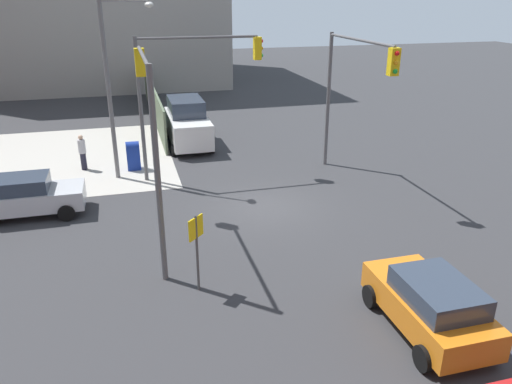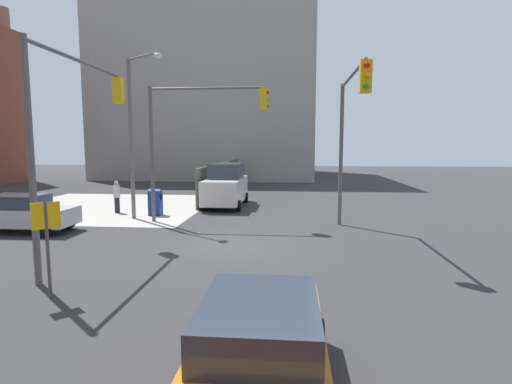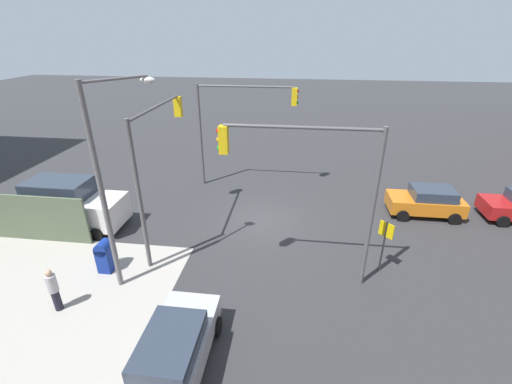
{
  "view_description": "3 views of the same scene",
  "coord_description": "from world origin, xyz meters",
  "px_view_note": "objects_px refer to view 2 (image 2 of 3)",
  "views": [
    {
      "loc": [
        -18.08,
        5.26,
        8.25
      ],
      "look_at": [
        -1.34,
        0.74,
        1.26
      ],
      "focal_mm": 35.0,
      "sensor_mm": 36.0,
      "label": 1
    },
    {
      "loc": [
        -14.3,
        -2.25,
        3.71
      ],
      "look_at": [
        0.22,
        -0.94,
        2.01
      ],
      "focal_mm": 28.0,
      "sensor_mm": 36.0,
      "label": 2
    },
    {
      "loc": [
        -1.64,
        16.01,
        9.37
      ],
      "look_at": [
        0.46,
        -0.6,
        1.42
      ],
      "focal_mm": 24.0,
      "sensor_mm": 36.0,
      "label": 3
    }
  ],
  "objects_px": {
    "street_lamp_corner": "(135,125)",
    "sedan_orange": "(261,346)",
    "smokestack": "(6,95)",
    "traffic_signal_ne_corner": "(196,126)",
    "sedan_silver": "(22,213)",
    "pedestrian_crossing": "(117,196)",
    "van_white_delivery": "(226,185)",
    "traffic_signal_nw_corner": "(75,115)",
    "traffic_signal_se_corner": "(349,122)",
    "mailbox_blue": "(155,201)"
  },
  "relations": [
    {
      "from": "street_lamp_corner",
      "to": "sedan_orange",
      "type": "xyz_separation_m",
      "value": [
        -13.86,
        -7.33,
        -3.86
      ]
    },
    {
      "from": "smokestack",
      "to": "traffic_signal_ne_corner",
      "type": "distance_m",
      "value": 37.19
    },
    {
      "from": "sedan_orange",
      "to": "traffic_signal_ne_corner",
      "type": "bearing_deg",
      "value": 17.17
    },
    {
      "from": "sedan_silver",
      "to": "pedestrian_crossing",
      "type": "relative_size",
      "value": 2.37
    },
    {
      "from": "traffic_signal_ne_corner",
      "to": "sedan_orange",
      "type": "xyz_separation_m",
      "value": [
        -13.37,
        -4.13,
        -3.81
      ]
    },
    {
      "from": "van_white_delivery",
      "to": "sedan_silver",
      "type": "bearing_deg",
      "value": 137.62
    },
    {
      "from": "smokestack",
      "to": "sedan_silver",
      "type": "xyz_separation_m",
      "value": [
        -27.22,
        -20.72,
        -8.56
      ]
    },
    {
      "from": "traffic_signal_nw_corner",
      "to": "van_white_delivery",
      "type": "relative_size",
      "value": 1.2
    },
    {
      "from": "traffic_signal_se_corner",
      "to": "sedan_silver",
      "type": "relative_size",
      "value": 1.54
    },
    {
      "from": "mailbox_blue",
      "to": "pedestrian_crossing",
      "type": "distance_m",
      "value": 2.48
    },
    {
      "from": "sedan_silver",
      "to": "pedestrian_crossing",
      "type": "bearing_deg",
      "value": -20.04
    },
    {
      "from": "traffic_signal_ne_corner",
      "to": "mailbox_blue",
      "type": "distance_m",
      "value": 5.03
    },
    {
      "from": "mailbox_blue",
      "to": "sedan_orange",
      "type": "height_order",
      "value": "sedan_orange"
    },
    {
      "from": "traffic_signal_nw_corner",
      "to": "mailbox_blue",
      "type": "relative_size",
      "value": 4.55
    },
    {
      "from": "street_lamp_corner",
      "to": "traffic_signal_ne_corner",
      "type": "bearing_deg",
      "value": -98.64
    },
    {
      "from": "traffic_signal_nw_corner",
      "to": "mailbox_blue",
      "type": "height_order",
      "value": "traffic_signal_nw_corner"
    },
    {
      "from": "traffic_signal_se_corner",
      "to": "van_white_delivery",
      "type": "bearing_deg",
      "value": 39.23
    },
    {
      "from": "street_lamp_corner",
      "to": "traffic_signal_se_corner",
      "type": "bearing_deg",
      "value": -106.0
    },
    {
      "from": "traffic_signal_ne_corner",
      "to": "sedan_silver",
      "type": "height_order",
      "value": "traffic_signal_ne_corner"
    },
    {
      "from": "traffic_signal_se_corner",
      "to": "mailbox_blue",
      "type": "height_order",
      "value": "traffic_signal_se_corner"
    },
    {
      "from": "smokestack",
      "to": "mailbox_blue",
      "type": "relative_size",
      "value": 13.15
    },
    {
      "from": "traffic_signal_ne_corner",
      "to": "mailbox_blue",
      "type": "bearing_deg",
      "value": 57.86
    },
    {
      "from": "mailbox_blue",
      "to": "pedestrian_crossing",
      "type": "xyz_separation_m",
      "value": [
        0.6,
        2.4,
        0.17
      ]
    },
    {
      "from": "smokestack",
      "to": "sedan_orange",
      "type": "relative_size",
      "value": 4.84
    },
    {
      "from": "smokestack",
      "to": "street_lamp_corner",
      "type": "height_order",
      "value": "smokestack"
    },
    {
      "from": "sedan_orange",
      "to": "sedan_silver",
      "type": "xyz_separation_m",
      "value": [
        10.5,
        11.12,
        0.0
      ]
    },
    {
      "from": "sedan_orange",
      "to": "van_white_delivery",
      "type": "xyz_separation_m",
      "value": [
        18.71,
        3.64,
        0.44
      ]
    },
    {
      "from": "traffic_signal_se_corner",
      "to": "traffic_signal_ne_corner",
      "type": "distance_m",
      "value": 7.2
    },
    {
      "from": "sedan_silver",
      "to": "traffic_signal_nw_corner",
      "type": "bearing_deg",
      "value": -129.14
    },
    {
      "from": "smokestack",
      "to": "pedestrian_crossing",
      "type": "xyz_separation_m",
      "value": [
        -22.05,
        -22.6,
        -8.47
      ]
    },
    {
      "from": "smokestack",
      "to": "street_lamp_corner",
      "type": "relative_size",
      "value": 2.35
    },
    {
      "from": "traffic_signal_se_corner",
      "to": "street_lamp_corner",
      "type": "xyz_separation_m",
      "value": [
        2.87,
        10.0,
        0.03
      ]
    },
    {
      "from": "pedestrian_crossing",
      "to": "traffic_signal_ne_corner",
      "type": "bearing_deg",
      "value": 67.45
    },
    {
      "from": "traffic_signal_ne_corner",
      "to": "street_lamp_corner",
      "type": "distance_m",
      "value": 3.24
    },
    {
      "from": "traffic_signal_se_corner",
      "to": "pedestrian_crossing",
      "type": "height_order",
      "value": "traffic_signal_se_corner"
    },
    {
      "from": "van_white_delivery",
      "to": "traffic_signal_nw_corner",
      "type": "bearing_deg",
      "value": 167.42
    },
    {
      "from": "traffic_signal_ne_corner",
      "to": "street_lamp_corner",
      "type": "relative_size",
      "value": 0.81
    },
    {
      "from": "traffic_signal_ne_corner",
      "to": "street_lamp_corner",
      "type": "height_order",
      "value": "street_lamp_corner"
    },
    {
      "from": "traffic_signal_nw_corner",
      "to": "smokestack",
      "type": "bearing_deg",
      "value": 39.34
    },
    {
      "from": "traffic_signal_se_corner",
      "to": "van_white_delivery",
      "type": "distance_m",
      "value": 10.52
    },
    {
      "from": "mailbox_blue",
      "to": "traffic_signal_ne_corner",
      "type": "bearing_deg",
      "value": -122.14
    },
    {
      "from": "traffic_signal_nw_corner",
      "to": "traffic_signal_ne_corner",
      "type": "distance_m",
      "value": 7.11
    },
    {
      "from": "traffic_signal_ne_corner",
      "to": "van_white_delivery",
      "type": "distance_m",
      "value": 6.33
    },
    {
      "from": "pedestrian_crossing",
      "to": "sedan_orange",
      "type": "bearing_deg",
      "value": 32.22
    },
    {
      "from": "smokestack",
      "to": "traffic_signal_nw_corner",
      "type": "relative_size",
      "value": 2.89
    },
    {
      "from": "mailbox_blue",
      "to": "sedan_silver",
      "type": "relative_size",
      "value": 0.34
    },
    {
      "from": "smokestack",
      "to": "traffic_signal_nw_corner",
      "type": "distance_m",
      "value": 40.51
    },
    {
      "from": "van_white_delivery",
      "to": "pedestrian_crossing",
      "type": "distance_m",
      "value": 6.38
    },
    {
      "from": "smokestack",
      "to": "mailbox_blue",
      "type": "distance_m",
      "value": 34.82
    },
    {
      "from": "van_white_delivery",
      "to": "sedan_orange",
      "type": "bearing_deg",
      "value": -169.0
    }
  ]
}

